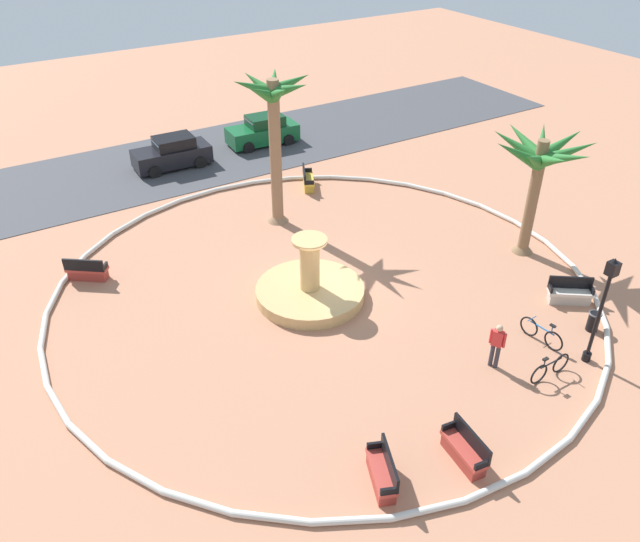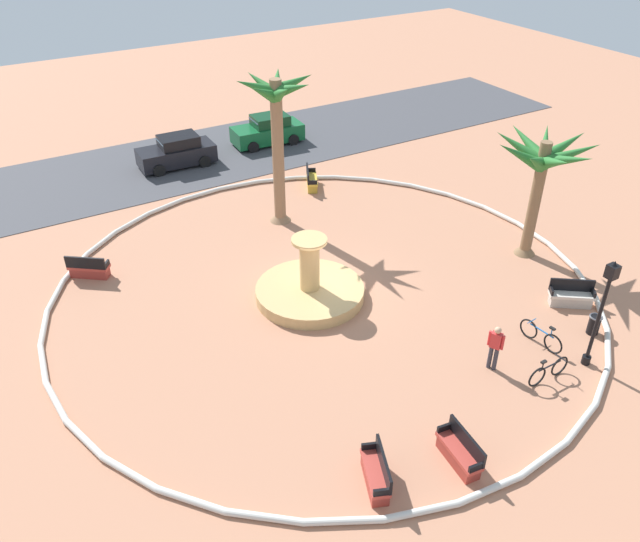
# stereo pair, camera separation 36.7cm
# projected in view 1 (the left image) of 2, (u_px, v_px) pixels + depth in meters

# --- Properties ---
(ground_plane) EXTENTS (80.00, 80.00, 0.00)m
(ground_plane) POSITION_uv_depth(u_px,v_px,m) (324.00, 291.00, 24.28)
(ground_plane) COLOR tan
(plaza_curb) EXTENTS (20.53, 20.53, 0.20)m
(plaza_curb) POSITION_uv_depth(u_px,v_px,m) (324.00, 289.00, 24.22)
(plaza_curb) COLOR silver
(plaza_curb) RESTS_ON ground
(street_asphalt) EXTENTS (48.00, 8.00, 0.03)m
(street_asphalt) POSITION_uv_depth(u_px,v_px,m) (182.00, 161.00, 34.74)
(street_asphalt) COLOR #424247
(street_asphalt) RESTS_ON ground
(fountain) EXTENTS (4.07, 4.07, 2.55)m
(fountain) POSITION_uv_depth(u_px,v_px,m) (310.00, 290.00, 23.76)
(fountain) COLOR tan
(fountain) RESTS_ON ground
(palm_tree_near_fountain) EXTENTS (4.09, 4.20, 5.18)m
(palm_tree_near_fountain) POSITION_uv_depth(u_px,v_px,m) (540.00, 163.00, 24.58)
(palm_tree_near_fountain) COLOR brown
(palm_tree_near_fountain) RESTS_ON ground
(palm_tree_by_curb) EXTENTS (3.35, 3.28, 6.71)m
(palm_tree_by_curb) POSITION_uv_depth(u_px,v_px,m) (274.00, 119.00, 26.36)
(palm_tree_by_curb) COLOR #8E6B4C
(palm_tree_by_curb) RESTS_ON ground
(bench_east) EXTENTS (1.58, 1.36, 1.00)m
(bench_east) POSITION_uv_depth(u_px,v_px,m) (87.00, 272.00, 24.80)
(bench_east) COLOR #B73D33
(bench_east) RESTS_ON ground
(bench_west) EXTENTS (1.59, 1.35, 1.00)m
(bench_west) POSITION_uv_depth(u_px,v_px,m) (570.00, 294.00, 23.51)
(bench_west) COLOR beige
(bench_west) RESTS_ON ground
(bench_north) EXTENTS (1.17, 1.65, 1.00)m
(bench_north) POSITION_uv_depth(u_px,v_px,m) (308.00, 181.00, 31.75)
(bench_north) COLOR gold
(bench_north) RESTS_ON ground
(bench_southeast) EXTENTS (1.07, 1.67, 1.00)m
(bench_southeast) POSITION_uv_depth(u_px,v_px,m) (382.00, 474.00, 16.65)
(bench_southeast) COLOR #B73D33
(bench_southeast) RESTS_ON ground
(bench_southwest) EXTENTS (0.69, 1.65, 1.00)m
(bench_southwest) POSITION_uv_depth(u_px,v_px,m) (465.00, 451.00, 17.29)
(bench_southwest) COLOR #B73D33
(bench_southwest) RESTS_ON ground
(lamppost) EXTENTS (0.32, 0.32, 3.95)m
(lamppost) POSITION_uv_depth(u_px,v_px,m) (603.00, 303.00, 19.69)
(lamppost) COLOR black
(lamppost) RESTS_ON ground
(trash_bin) EXTENTS (0.46, 0.46, 0.73)m
(trash_bin) POSITION_uv_depth(u_px,v_px,m) (594.00, 321.00, 22.08)
(trash_bin) COLOR black
(trash_bin) RESTS_ON ground
(bicycle_red_frame) EXTENTS (1.72, 0.44, 0.94)m
(bicycle_red_frame) POSITION_uv_depth(u_px,v_px,m) (550.00, 368.00, 20.05)
(bicycle_red_frame) COLOR black
(bicycle_red_frame) RESTS_ON ground
(bicycle_by_lamppost) EXTENTS (0.44, 1.72, 0.94)m
(bicycle_by_lamppost) POSITION_uv_depth(u_px,v_px,m) (541.00, 333.00, 21.52)
(bicycle_by_lamppost) COLOR black
(bicycle_by_lamppost) RESTS_ON ground
(person_cyclist_helmet) EXTENTS (0.33, 0.49, 1.66)m
(person_cyclist_helmet) POSITION_uv_depth(u_px,v_px,m) (497.00, 344.00, 20.20)
(person_cyclist_helmet) COLOR #33333D
(person_cyclist_helmet) RESTS_ON ground
(parked_car_leftmost) EXTENTS (4.05, 2.02, 1.67)m
(parked_car_leftmost) POSITION_uv_depth(u_px,v_px,m) (172.00, 153.00, 33.64)
(parked_car_leftmost) COLOR black
(parked_car_leftmost) RESTS_ON ground
(parked_car_second) EXTENTS (4.10, 2.11, 1.67)m
(parked_car_second) POSITION_uv_depth(u_px,v_px,m) (263.00, 131.00, 36.37)
(parked_car_second) COLOR #145B2D
(parked_car_second) RESTS_ON ground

